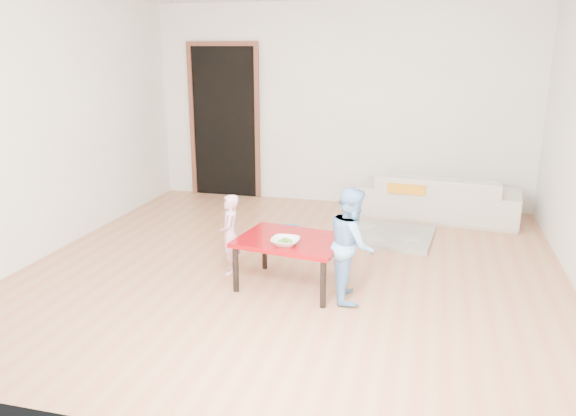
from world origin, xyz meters
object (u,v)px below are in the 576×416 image
at_px(child_pink, 230,234).
at_px(child_blue, 352,244).
at_px(bowl, 285,242).
at_px(red_table, 291,263).
at_px(basin, 287,234).
at_px(sofa, 438,196).

bearing_deg(child_pink, child_blue, 60.46).
bearing_deg(bowl, red_table, 87.31).
xyz_separation_m(child_blue, basin, (-0.90, 1.32, -0.42)).
bearing_deg(sofa, child_blue, 81.35).
relative_size(child_blue, basin, 2.54).
bearing_deg(red_table, child_pink, 164.90).
bearing_deg(bowl, sofa, 64.89).
distance_m(child_blue, basin, 1.65).
bearing_deg(sofa, child_pink, 57.59).
bearing_deg(basin, sofa, 38.28).
bearing_deg(red_table, basin, 106.58).
distance_m(child_pink, child_blue, 1.20).
xyz_separation_m(sofa, red_table, (-1.23, -2.47, -0.05)).
distance_m(sofa, child_pink, 2.96).
height_order(sofa, bowl, sofa).
relative_size(red_table, bowl, 3.80).
bearing_deg(child_pink, red_table, 58.49).
bearing_deg(child_blue, sofa, -27.99).
bearing_deg(sofa, bowl, 71.39).
height_order(red_table, bowl, bowl).
height_order(child_pink, basin, child_pink).
relative_size(sofa, child_blue, 1.98).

